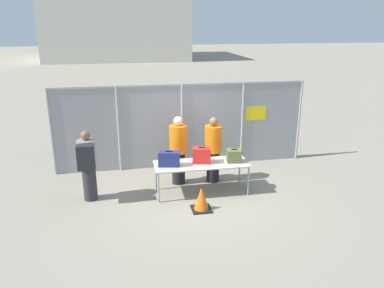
{
  "coord_description": "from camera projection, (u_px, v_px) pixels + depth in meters",
  "views": [
    {
      "loc": [
        -1.55,
        -8.02,
        3.95
      ],
      "look_at": [
        0.05,
        0.67,
        1.05
      ],
      "focal_mm": 35.0,
      "sensor_mm": 36.0,
      "label": 1
    }
  ],
  "objects": [
    {
      "name": "distant_hangar",
      "position": [
        117.0,
        22.0,
        41.55
      ],
      "size": [
        14.76,
        12.4,
        7.68
      ],
      "color": "beige",
      "rests_on": "ground_plane"
    },
    {
      "name": "security_worker_far",
      "position": [
        178.0,
        149.0,
        9.34
      ],
      "size": [
        0.43,
        0.43,
        1.75
      ],
      "rotation": [
        0.0,
        0.0,
        3.35
      ],
      "color": "black",
      "rests_on": "ground_plane"
    },
    {
      "name": "suitcase_navy",
      "position": [
        169.0,
        159.0,
        8.64
      ],
      "size": [
        0.52,
        0.34,
        0.37
      ],
      "color": "navy",
      "rests_on": "inspection_table"
    },
    {
      "name": "suitcase_olive",
      "position": [
        234.0,
        156.0,
        8.9
      ],
      "size": [
        0.37,
        0.3,
        0.33
      ],
      "color": "#566033",
      "rests_on": "inspection_table"
    },
    {
      "name": "suitcase_red",
      "position": [
        202.0,
        155.0,
        8.83
      ],
      "size": [
        0.47,
        0.33,
        0.4
      ],
      "color": "red",
      "rests_on": "inspection_table"
    },
    {
      "name": "utility_trailer",
      "position": [
        186.0,
        128.0,
        13.11
      ],
      "size": [
        4.31,
        2.28,
        0.63
      ],
      "color": "#4C6B47",
      "rests_on": "ground_plane"
    },
    {
      "name": "traffic_cone",
      "position": [
        201.0,
        199.0,
        8.17
      ],
      "size": [
        0.43,
        0.43,
        0.54
      ],
      "color": "black",
      "rests_on": "ground_plane"
    },
    {
      "name": "ground_plane",
      "position": [
        195.0,
        194.0,
        8.99
      ],
      "size": [
        120.0,
        120.0,
        0.0
      ],
      "primitive_type": "plane",
      "color": "gray"
    },
    {
      "name": "fence_section",
      "position": [
        183.0,
        124.0,
        10.39
      ],
      "size": [
        7.03,
        0.07,
        2.35
      ],
      "color": "#9EA0A5",
      "rests_on": "ground_plane"
    },
    {
      "name": "inspection_table",
      "position": [
        201.0,
        165.0,
        8.86
      ],
      "size": [
        2.24,
        0.81,
        0.76
      ],
      "color": "#B2B2AD",
      "rests_on": "ground_plane"
    },
    {
      "name": "traveler_hooded",
      "position": [
        88.0,
        163.0,
        8.41
      ],
      "size": [
        0.41,
        0.64,
        1.66
      ],
      "rotation": [
        0.0,
        0.0,
        -0.18
      ],
      "color": "#2D2D33",
      "rests_on": "ground_plane"
    },
    {
      "name": "security_worker_near",
      "position": [
        213.0,
        149.0,
        9.47
      ],
      "size": [
        0.42,
        0.42,
        1.7
      ],
      "rotation": [
        0.0,
        0.0,
        2.83
      ],
      "color": "black",
      "rests_on": "ground_plane"
    }
  ]
}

